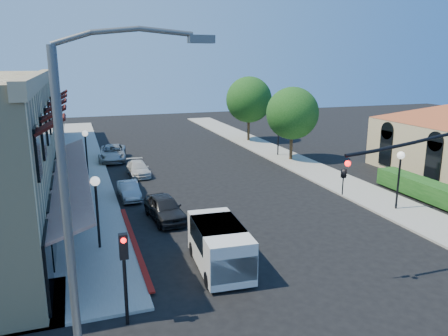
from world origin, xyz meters
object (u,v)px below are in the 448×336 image
object	(u,v)px
street_tree_a	(292,113)
street_tree_b	(249,100)
secondary_signal	(124,262)
lamppost_right_far	(279,127)
parked_car_c	(138,169)
lamppost_right_near	(400,166)
parked_car_a	(165,208)
parked_car_b	(129,190)
white_van	(220,244)
lamppost_left_far	(86,142)
parked_car_d	(113,153)
lamppost_left_near	(96,194)
cobra_streetlight	(83,215)

from	to	relation	value
street_tree_a	street_tree_b	xyz separation A→B (m)	(0.00, 10.00, 0.35)
secondary_signal	lamppost_right_far	bearing A→B (deg)	53.86
parked_car_c	lamppost_right_near	bearing A→B (deg)	-45.68
lamppost_right_near	parked_car_a	bearing A→B (deg)	167.56
secondary_signal	parked_car_b	world-z (taller)	secondary_signal
secondary_signal	white_van	size ratio (longest dim) A/B	0.74
lamppost_left_far	lamppost_right_far	xyz separation A→B (m)	(17.00, 2.00, 0.00)
street_tree_b	white_van	distance (m)	30.58
lamppost_right_far	parked_car_a	size ratio (longest dim) A/B	0.89
lamppost_right_far	parked_car_d	size ratio (longest dim) A/B	0.72
lamppost_right_near	parked_car_b	world-z (taller)	lamppost_right_near
white_van	lamppost_left_near	bearing A→B (deg)	142.27
parked_car_b	lamppost_left_near	bearing A→B (deg)	-108.66
lamppost_left_near	street_tree_b	bearing A→B (deg)	54.21
cobra_streetlight	white_van	size ratio (longest dim) A/B	2.07
street_tree_b	cobra_streetlight	distance (m)	38.45
street_tree_b	parked_car_a	size ratio (longest dim) A/B	1.74
parked_car_a	street_tree_b	bearing A→B (deg)	51.70
lamppost_left_far	parked_car_b	distance (m)	7.25
lamppost_left_far	parked_car_d	size ratio (longest dim) A/B	0.72
secondary_signal	lamppost_right_near	bearing A→B (deg)	21.78
parked_car_a	white_van	bearing A→B (deg)	-86.47
lamppost_left_far	parked_car_c	world-z (taller)	lamppost_left_far
street_tree_b	parked_car_d	distance (m)	16.26
lamppost_left_near	parked_car_a	bearing A→B (deg)	38.41
lamppost_left_near	lamppost_right_near	size ratio (longest dim) A/B	1.00
street_tree_a	white_van	distance (m)	21.89
lamppost_right_far	parked_car_c	xyz separation A→B (m)	(-13.30, -2.86, -2.20)
lamppost_right_near	secondary_signal	bearing A→B (deg)	-158.22
street_tree_a	lamppost_left_near	world-z (taller)	street_tree_a
parked_car_c	white_van	bearing A→B (deg)	-87.47
street_tree_b	parked_car_a	distance (m)	25.37
lamppost_left_far	parked_car_d	distance (m)	5.92
lamppost_right_far	parked_car_b	distance (m)	17.13
street_tree_b	secondary_signal	xyz separation A→B (m)	(-16.80, -30.59, -2.23)
cobra_streetlight	secondary_signal	bearing A→B (deg)	71.37
street_tree_b	lamppost_left_near	bearing A→B (deg)	-125.79
parked_car_a	street_tree_a	bearing A→B (deg)	33.69
lamppost_left_far	white_van	world-z (taller)	lamppost_left_far
white_van	parked_car_d	distance (m)	22.86
street_tree_b	lamppost_right_far	bearing A→B (deg)	-92.15
cobra_streetlight	lamppost_right_far	xyz separation A→B (m)	(17.65, 26.00, -2.53)
lamppost_right_far	parked_car_c	distance (m)	13.78
cobra_streetlight	white_van	xyz separation A→B (m)	(5.39, 6.33, -4.15)
lamppost_left_near	cobra_streetlight	bearing A→B (deg)	-93.71
parked_car_c	parked_car_d	bearing A→B (deg)	102.29
lamppost_right_far	parked_car_c	bearing A→B (deg)	-167.88
lamppost_left_far	parked_car_a	world-z (taller)	lamppost_left_far
cobra_streetlight	lamppost_left_far	bearing A→B (deg)	88.45
lamppost_left_near	lamppost_right_near	distance (m)	17.00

